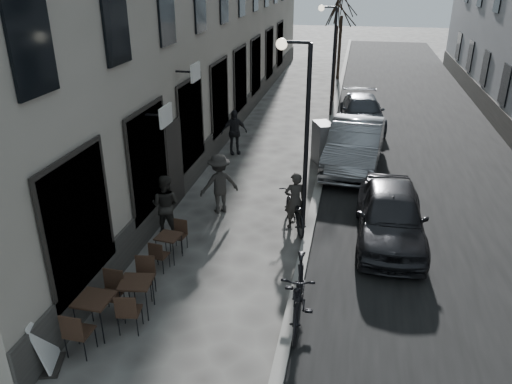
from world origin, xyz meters
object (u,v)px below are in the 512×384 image
(streetlamp_near, at_px, (301,117))
(pedestrian_near, at_px, (166,205))
(bistro_set_a, at_px, (96,312))
(tree_near, at_px, (337,10))
(moped, at_px, (299,292))
(tree_far, at_px, (342,3))
(car_far, at_px, (362,112))
(bistro_set_c, at_px, (169,245))
(sign_board, at_px, (46,347))
(car_mid, at_px, (355,145))
(pedestrian_mid, at_px, (219,184))
(utility_cabinet, at_px, (322,143))
(streetlamp_far, at_px, (331,49))
(bistro_set_b, at_px, (137,294))
(car_near, at_px, (391,215))
(pedestrian_far, at_px, (234,132))
(bicycle, at_px, (294,211))

(streetlamp_near, xyz_separation_m, pedestrian_near, (-3.43, -1.00, -2.32))
(bistro_set_a, bearing_deg, tree_near, 82.23)
(streetlamp_near, height_order, moped, streetlamp_near)
(tree_far, xyz_separation_m, car_far, (1.61, -10.65, -4.00))
(streetlamp_near, relative_size, bistro_set_c, 3.70)
(sign_board, bearing_deg, car_mid, 48.19)
(tree_near, relative_size, car_mid, 1.12)
(sign_board, distance_m, pedestrian_mid, 6.89)
(utility_cabinet, bearing_deg, car_mid, -37.00)
(streetlamp_far, height_order, bistro_set_b, streetlamp_far)
(bistro_set_c, relative_size, car_near, 0.32)
(car_mid, bearing_deg, pedestrian_far, 178.35)
(streetlamp_near, distance_m, car_far, 10.78)
(bicycle, height_order, moped, moped)
(streetlamp_near, bearing_deg, pedestrian_mid, 166.83)
(streetlamp_far, relative_size, bistro_set_b, 3.19)
(tree_far, bearing_deg, tree_near, -90.00)
(streetlamp_near, bearing_deg, pedestrian_near, -163.80)
(bistro_set_b, distance_m, moped, 3.34)
(tree_far, height_order, utility_cabinet, tree_far)
(streetlamp_near, relative_size, bistro_set_a, 3.10)
(car_mid, height_order, moped, car_mid)
(utility_cabinet, bearing_deg, tree_near, 68.34)
(streetlamp_far, relative_size, bistro_set_a, 3.10)
(streetlamp_far, bearing_deg, car_near, -78.54)
(pedestrian_near, bearing_deg, car_far, -110.75)
(car_near, height_order, moped, car_near)
(car_far, bearing_deg, tree_far, 93.67)
(streetlamp_near, distance_m, car_mid, 5.71)
(pedestrian_near, xyz_separation_m, pedestrian_mid, (1.07, 1.55, 0.05))
(car_mid, bearing_deg, car_near, -73.57)
(streetlamp_far, bearing_deg, moped, -88.13)
(bistro_set_a, bearing_deg, streetlamp_far, 80.83)
(bistro_set_c, xyz_separation_m, sign_board, (-0.88, -3.89, 0.03))
(tree_near, height_order, bistro_set_a, tree_near)
(streetlamp_near, distance_m, bistro_set_b, 5.86)
(pedestrian_near, relative_size, car_mid, 0.33)
(streetlamp_far, xyz_separation_m, moped, (0.52, -16.00, -2.48))
(bistro_set_b, bearing_deg, pedestrian_near, 92.12)
(tree_far, bearing_deg, car_near, -83.54)
(streetlamp_far, xyz_separation_m, pedestrian_near, (-3.43, -13.00, -2.32))
(pedestrian_mid, distance_m, car_mid, 5.86)
(tree_far, xyz_separation_m, pedestrian_near, (-3.50, -22.00, -3.82))
(bistro_set_b, relative_size, bicycle, 0.84)
(tree_near, relative_size, car_near, 1.32)
(tree_far, height_order, bicycle, tree_far)
(bistro_set_b, xyz_separation_m, pedestrian_far, (-0.35, 9.97, 0.39))
(car_near, bearing_deg, sign_board, -136.25)
(streetlamp_far, height_order, tree_far, tree_far)
(bistro_set_a, relative_size, bicycle, 0.87)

